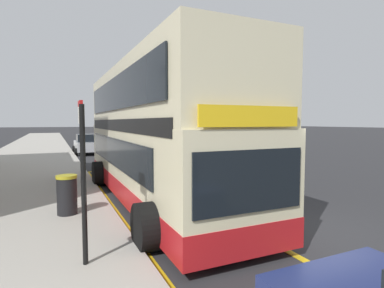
{
  "coord_description": "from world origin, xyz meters",
  "views": [
    {
      "loc": [
        -5.54,
        -5.44,
        2.63
      ],
      "look_at": [
        -0.13,
        6.41,
        1.68
      ],
      "focal_mm": 28.67,
      "sensor_mm": 36.0,
      "label": 1
    }
  ],
  "objects_px": {
    "parked_car_silver_behind": "(87,144)",
    "parked_car_black_far": "(144,137)",
    "litter_bin": "(67,195)",
    "bus_stop_sign": "(83,169)",
    "double_decker_bus": "(153,139)",
    "parked_car_navy_distant": "(206,147)"
  },
  "relations": [
    {
      "from": "parked_car_silver_behind",
      "to": "parked_car_black_far",
      "type": "distance_m",
      "value": 12.29
    },
    {
      "from": "parked_car_black_far",
      "to": "litter_bin",
      "type": "distance_m",
      "value": 28.98
    },
    {
      "from": "parked_car_silver_behind",
      "to": "parked_car_black_far",
      "type": "relative_size",
      "value": 1.0
    },
    {
      "from": "bus_stop_sign",
      "to": "parked_car_silver_behind",
      "type": "relative_size",
      "value": 0.68
    },
    {
      "from": "double_decker_bus",
      "to": "parked_car_silver_behind",
      "type": "bearing_deg",
      "value": 91.83
    },
    {
      "from": "bus_stop_sign",
      "to": "parked_car_black_far",
      "type": "xyz_separation_m",
      "value": [
        9.64,
        30.47,
        -1.0
      ]
    },
    {
      "from": "bus_stop_sign",
      "to": "parked_car_black_far",
      "type": "bearing_deg",
      "value": 72.44
    },
    {
      "from": "bus_stop_sign",
      "to": "parked_car_black_far",
      "type": "height_order",
      "value": "bus_stop_sign"
    },
    {
      "from": "double_decker_bus",
      "to": "parked_car_silver_behind",
      "type": "relative_size",
      "value": 2.64
    },
    {
      "from": "parked_car_navy_distant",
      "to": "bus_stop_sign",
      "type": "bearing_deg",
      "value": 58.33
    },
    {
      "from": "parked_car_navy_distant",
      "to": "litter_bin",
      "type": "distance_m",
      "value": 14.65
    },
    {
      "from": "parked_car_silver_behind",
      "to": "parked_car_navy_distant",
      "type": "distance_m",
      "value": 10.05
    },
    {
      "from": "litter_bin",
      "to": "parked_car_silver_behind",
      "type": "bearing_deg",
      "value": 82.72
    },
    {
      "from": "bus_stop_sign",
      "to": "parked_car_navy_distant",
      "type": "relative_size",
      "value": 0.68
    },
    {
      "from": "bus_stop_sign",
      "to": "parked_car_black_far",
      "type": "relative_size",
      "value": 0.68
    },
    {
      "from": "bus_stop_sign",
      "to": "litter_bin",
      "type": "relative_size",
      "value": 2.7
    },
    {
      "from": "parked_car_navy_distant",
      "to": "parked_car_black_far",
      "type": "bearing_deg",
      "value": -87.45
    },
    {
      "from": "parked_car_silver_behind",
      "to": "parked_car_navy_distant",
      "type": "xyz_separation_m",
      "value": [
        7.53,
        -6.66,
        0.0
      ]
    },
    {
      "from": "parked_car_silver_behind",
      "to": "litter_bin",
      "type": "xyz_separation_m",
      "value": [
        -2.25,
        -17.57,
        -0.13
      ]
    },
    {
      "from": "double_decker_bus",
      "to": "litter_bin",
      "type": "xyz_separation_m",
      "value": [
        -2.77,
        -1.1,
        -1.39
      ]
    },
    {
      "from": "double_decker_bus",
      "to": "litter_bin",
      "type": "height_order",
      "value": "double_decker_bus"
    },
    {
      "from": "bus_stop_sign",
      "to": "parked_car_navy_distant",
      "type": "height_order",
      "value": "bus_stop_sign"
    }
  ]
}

